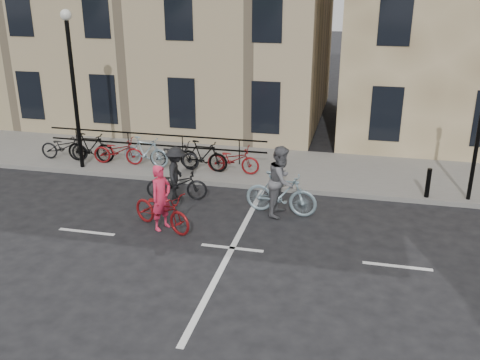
% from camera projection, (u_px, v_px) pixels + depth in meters
% --- Properties ---
extents(ground, '(120.00, 120.00, 0.00)m').
position_uv_depth(ground, '(232.00, 248.00, 13.39)').
color(ground, black).
rests_on(ground, ground).
extents(sidewalk, '(46.00, 4.00, 0.15)m').
position_uv_depth(sidewalk, '(166.00, 160.00, 19.68)').
color(sidewalk, slate).
rests_on(sidewalk, ground).
extents(building_west, '(20.00, 10.00, 10.00)m').
position_uv_depth(building_west, '(113.00, 5.00, 25.32)').
color(building_west, tan).
rests_on(building_west, sidewalk).
extents(traffic_light, '(0.18, 0.30, 3.90)m').
position_uv_depth(traffic_light, '(480.00, 124.00, 15.16)').
color(traffic_light, black).
rests_on(traffic_light, sidewalk).
extents(lamp_post, '(0.36, 0.36, 5.28)m').
position_uv_depth(lamp_post, '(72.00, 71.00, 17.55)').
color(lamp_post, black).
rests_on(lamp_post, sidewalk).
extents(bollard_east, '(0.14, 0.14, 0.90)m').
position_uv_depth(bollard_east, '(428.00, 183.00, 15.99)').
color(bollard_east, black).
rests_on(bollard_east, sidewalk).
extents(parked_bikes, '(8.30, 1.23, 1.05)m').
position_uv_depth(parked_bikes, '(146.00, 152.00, 18.68)').
color(parked_bikes, black).
rests_on(parked_bikes, sidewalk).
extents(cyclist_pink, '(2.12, 1.48, 1.79)m').
position_uv_depth(cyclist_pink, '(162.00, 207.00, 14.24)').
color(cyclist_pink, maroon).
rests_on(cyclist_pink, ground).
extents(cyclist_grey, '(2.14, 1.07, 2.02)m').
position_uv_depth(cyclist_grey, '(281.00, 187.00, 15.07)').
color(cyclist_grey, '#819CA9').
rests_on(cyclist_grey, ground).
extents(cyclist_dark, '(1.95, 1.16, 1.66)m').
position_uv_depth(cyclist_dark, '(177.00, 179.00, 16.15)').
color(cyclist_dark, black).
rests_on(cyclist_dark, ground).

